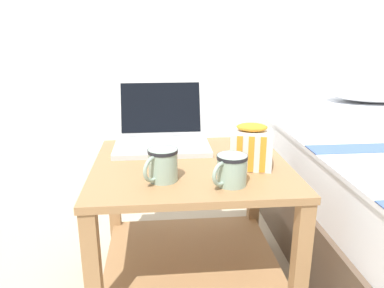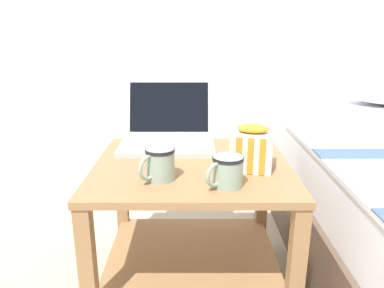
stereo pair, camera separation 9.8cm
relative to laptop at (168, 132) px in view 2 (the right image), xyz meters
name	(u,v)px [view 2 (the right image)]	position (x,y,z in m)	size (l,w,h in m)	color
ground_plane	(192,286)	(0.09, -0.21, -0.53)	(8.00, 8.00, 0.00)	tan
bedside_table	(192,209)	(0.09, -0.21, -0.22)	(0.64, 0.58, 0.48)	#997047
laptop	(168,132)	(0.00, 0.00, 0.00)	(0.35, 0.31, 0.23)	#B7BABC
mug_front_left	(159,163)	(0.00, -0.35, 0.01)	(0.10, 0.11, 0.10)	#8CA593
mug_front_right	(227,170)	(0.19, -0.40, 0.00)	(0.11, 0.10, 0.09)	#8CA593
snack_bag	(252,149)	(0.28, -0.26, 0.02)	(0.15, 0.13, 0.14)	silver
cell_phone	(248,148)	(0.30, -0.07, -0.04)	(0.08, 0.16, 0.01)	black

